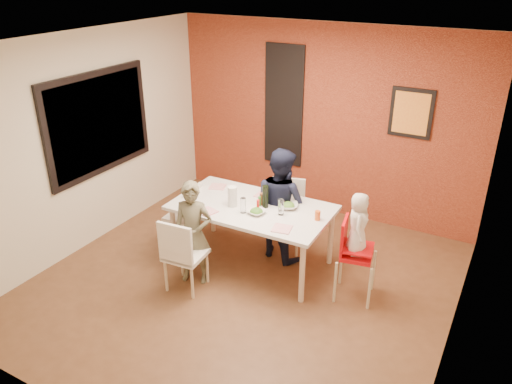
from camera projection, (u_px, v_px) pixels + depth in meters
The scene contains 35 objects.
ground at pixel (244, 283), 5.82m from camera, with size 4.50×4.50×0.00m, color brown.
ceiling at pixel (240, 45), 4.67m from camera, with size 4.50×4.50×0.02m, color white.
wall_back at pixel (323, 122), 7.03m from camera, with size 4.50×0.02×2.70m, color beige.
wall_front at pixel (78, 289), 3.46m from camera, with size 4.50×0.02×2.70m, color beige.
wall_left at pixel (87, 142), 6.23m from camera, with size 0.02×4.50×2.70m, color beige.
wall_right at pixel (469, 227), 4.25m from camera, with size 0.02×4.50×2.70m, color beige.
brick_accent_wall at pixel (323, 122), 7.01m from camera, with size 4.50×0.02×2.70m, color maroon.
picture_window_frame at pixel (99, 123), 6.29m from camera, with size 0.05×1.70×1.30m, color black.
picture_window_pane at pixel (100, 123), 6.29m from camera, with size 0.02×1.55×1.15m, color black.
glassblock_strip at pixel (284, 106), 7.20m from camera, with size 0.55×0.03×1.70m, color silver.
glassblock_surround at pixel (284, 106), 7.19m from camera, with size 0.60×0.03×1.76m, color black.
art_print_frame at pixel (411, 113), 6.34m from camera, with size 0.54×0.03×0.64m, color black.
art_print_canvas at pixel (411, 113), 6.33m from camera, with size 0.44×0.01×0.54m, color #F7A637.
dining_table at pixel (252, 211), 5.92m from camera, with size 1.88×1.06×0.78m.
chair_near at pixel (182, 252), 5.48m from camera, with size 0.45×0.45×0.90m.
chair_far at pixel (287, 210), 6.38m from camera, with size 0.53×0.53×0.91m.
chair_left at pixel (187, 212), 6.41m from camera, with size 0.41×0.41×0.84m.
high_chair at pixel (353, 251), 5.38m from camera, with size 0.46×0.46×0.94m.
child_near at pixel (193, 233), 5.63m from camera, with size 0.45×0.30×1.24m, color brown.
child_far at pixel (281, 204), 6.09m from camera, with size 0.69×0.54×1.43m, color black.
toddler at pixel (358, 224), 5.23m from camera, with size 0.34×0.22×0.70m, color silver.
plate_near_left at pixel (207, 211), 5.75m from camera, with size 0.20×0.20×0.01m, color white.
plate_far_mid at pixel (265, 195), 6.16m from camera, with size 0.21×0.21×0.01m, color white.
plate_near_right at pixel (282, 229), 5.39m from camera, with size 0.20×0.20×0.01m, color white.
plate_far_left at pixel (218, 187), 6.38m from camera, with size 0.19×0.19×0.01m, color white.
salad_bowl_a at pixel (256, 212), 5.70m from camera, with size 0.20×0.20×0.05m, color white.
salad_bowl_b at pixel (288, 206), 5.84m from camera, with size 0.23×0.23×0.06m, color white.
wine_bottle at pixel (265, 197), 5.81m from camera, with size 0.07×0.07×0.27m, color black.
wine_glass_a at pixel (243, 205), 5.70m from camera, with size 0.07×0.07×0.19m, color white.
wine_glass_b at pixel (281, 207), 5.66m from camera, with size 0.07×0.07×0.19m, color white.
paper_towel_roll at pixel (232, 196), 5.84m from camera, with size 0.11×0.11×0.25m, color silver.
condiment_red at pixel (258, 205), 5.77m from camera, with size 0.03×0.03×0.13m, color red.
condiment_green at pixel (259, 202), 5.85m from camera, with size 0.03×0.03×0.13m, color #337D29.
condiment_brown at pixel (262, 199), 5.89m from camera, with size 0.04×0.04×0.15m, color brown.
sippy_cup at pixel (318, 216), 5.56m from camera, with size 0.06×0.06×0.11m, color #D15517.
Camera 1 is at (2.47, -4.14, 3.43)m, focal length 35.00 mm.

